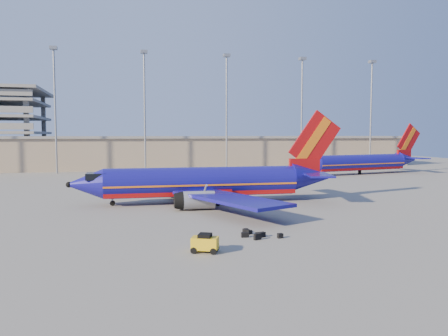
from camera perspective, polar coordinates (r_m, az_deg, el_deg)
The scene contains 7 objects.
ground at distance 61.24m, azimuth -3.08°, elevation -3.96°, with size 220.00×220.00×0.00m, color slate.
terminal_building at distance 119.54m, azimuth -3.36°, elevation 2.18°, with size 122.00×16.00×8.50m.
light_mast_row at distance 107.16m, azimuth -4.92°, elevation 9.00°, with size 101.60×1.60×28.65m.
aircraft_main at distance 56.90m, azimuth -2.06°, elevation -1.94°, with size 36.06×34.70×12.21m.
aircraft_second at distance 103.21m, azimuth 17.69°, elevation 0.71°, with size 33.81×14.26×11.56m.
baggage_tug at distance 33.34m, azimuth -2.51°, elevation -9.72°, with size 2.29×1.88×1.43m.
luggage_pile at distance 38.52m, azimuth 4.16°, elevation -8.61°, with size 3.45×3.25×0.54m.
Camera 1 is at (-10.84, -59.62, 8.85)m, focal length 35.00 mm.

